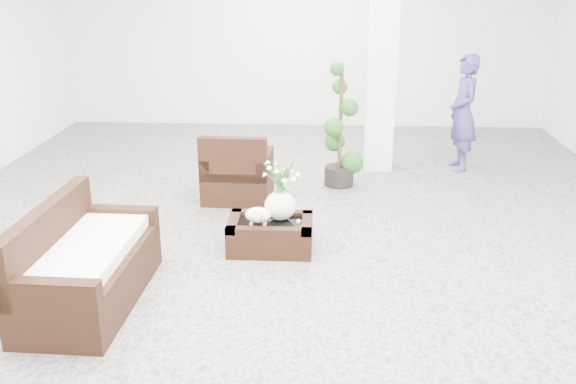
# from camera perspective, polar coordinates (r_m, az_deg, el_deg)

# --- Properties ---
(ground) EXTENTS (11.00, 11.00, 0.00)m
(ground) POSITION_cam_1_polar(r_m,az_deg,el_deg) (7.12, 0.04, -4.43)
(ground) COLOR gray
(ground) RESTS_ON ground
(column) EXTENTS (0.40, 0.40, 3.50)m
(column) POSITION_cam_1_polar(r_m,az_deg,el_deg) (9.40, 8.52, 12.40)
(column) COLOR white
(column) RESTS_ON ground
(coffee_table) EXTENTS (0.90, 0.60, 0.31)m
(coffee_table) POSITION_cam_1_polar(r_m,az_deg,el_deg) (6.87, -1.59, -3.95)
(coffee_table) COLOR black
(coffee_table) RESTS_ON ground
(sheep_figurine) EXTENTS (0.28, 0.23, 0.21)m
(sheep_figurine) POSITION_cam_1_polar(r_m,az_deg,el_deg) (6.69, -2.71, -2.22)
(sheep_figurine) COLOR white
(sheep_figurine) RESTS_ON coffee_table
(planter_narcissus) EXTENTS (0.44, 0.44, 0.80)m
(planter_narcissus) POSITION_cam_1_polar(r_m,az_deg,el_deg) (6.75, -0.72, 0.70)
(planter_narcissus) COLOR white
(planter_narcissus) RESTS_ON coffee_table
(tealight) EXTENTS (0.04, 0.04, 0.03)m
(tealight) POSITION_cam_1_polar(r_m,az_deg,el_deg) (6.80, 0.93, -2.62)
(tealight) COLOR white
(tealight) RESTS_ON coffee_table
(armchair) EXTENTS (0.88, 0.85, 0.91)m
(armchair) POSITION_cam_1_polar(r_m,az_deg,el_deg) (8.31, -4.54, 2.46)
(armchair) COLOR black
(armchair) RESTS_ON ground
(loveseat) EXTENTS (0.88, 1.75, 0.92)m
(loveseat) POSITION_cam_1_polar(r_m,az_deg,el_deg) (5.99, -17.54, -5.45)
(loveseat) COLOR black
(loveseat) RESTS_ON ground
(topiary) EXTENTS (0.45, 0.45, 1.69)m
(topiary) POSITION_cam_1_polar(r_m,az_deg,el_deg) (8.70, 4.72, 5.89)
(topiary) COLOR #1D4A18
(topiary) RESTS_ON ground
(shopper) EXTENTS (0.49, 0.67, 1.72)m
(shopper) POSITION_cam_1_polar(r_m,az_deg,el_deg) (9.77, 15.46, 6.87)
(shopper) COLOR #42316E
(shopper) RESTS_ON ground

